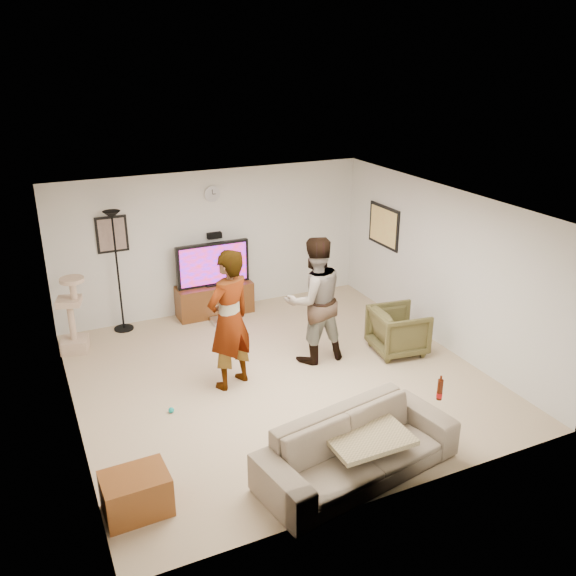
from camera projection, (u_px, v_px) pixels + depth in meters
name	position (u px, v px, depth m)	size (l,w,h in m)	color
floor	(279.00, 377.00, 8.68)	(5.50, 5.50, 0.02)	tan
ceiling	(277.00, 205.00, 7.75)	(5.50, 5.50, 0.02)	white
wall_back	(214.00, 242.00, 10.54)	(5.50, 0.04, 2.50)	silver
wall_front	(393.00, 393.00, 5.89)	(5.50, 0.04, 2.50)	silver
wall_left	(65.00, 333.00, 7.14)	(0.04, 5.50, 2.50)	silver
wall_right	(442.00, 267.00, 9.29)	(0.04, 5.50, 2.50)	silver
wall_clock	(212.00, 194.00, 10.20)	(0.26, 0.26, 0.04)	white
wall_speaker	(214.00, 235.00, 10.44)	(0.25, 0.10, 0.10)	black
picture_back	(112.00, 234.00, 9.72)	(0.42, 0.03, 0.52)	#7A665F
picture_right	(384.00, 226.00, 10.54)	(0.03, 0.78, 0.62)	#F7C16B
tv_stand	(215.00, 299.00, 10.64)	(1.33, 0.45, 0.55)	#482711
console_box	(223.00, 320.00, 10.40)	(0.40, 0.30, 0.07)	silver
tv	(213.00, 264.00, 10.40)	(1.28, 0.08, 0.76)	black
tv_screen	(214.00, 265.00, 10.37)	(1.18, 0.01, 0.67)	#5312E0
floor_lamp	(118.00, 272.00, 9.79)	(0.32, 0.32, 2.02)	black
cat_tree	(71.00, 315.00, 9.21)	(0.39, 0.39, 1.21)	tan
person_left	(229.00, 320.00, 8.13)	(0.72, 0.47, 1.97)	gray
person_right	(314.00, 300.00, 8.84)	(0.93, 0.73, 1.92)	navy
sofa	(358.00, 448.00, 6.59)	(2.28, 0.89, 0.67)	#786A59
throw_blanket	(367.00, 436.00, 6.59)	(0.90, 0.70, 0.06)	tan
beer_bottle	(440.00, 390.00, 6.83)	(0.06, 0.06, 0.25)	#441406
armchair	(398.00, 331.00, 9.28)	(0.76, 0.78, 0.71)	#454022
side_table	(136.00, 494.00, 6.07)	(0.65, 0.49, 0.44)	brown
toy_ball	(171.00, 410.00, 7.80)	(0.07, 0.07, 0.07)	teal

